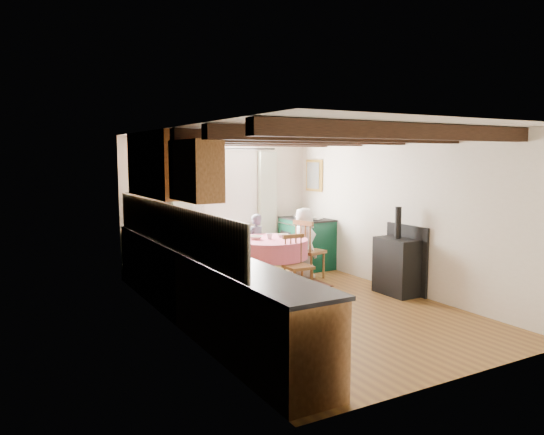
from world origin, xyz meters
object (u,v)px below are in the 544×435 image
dining_table (270,262)px  chair_near (298,265)px  chair_left (231,259)px  child_right (304,243)px  aga_range (307,242)px  cast_iron_stove (397,251)px  chair_right (310,249)px  cup (270,236)px  child_far (255,245)px

dining_table → chair_near: 0.72m
chair_left → child_right: size_ratio=0.84×
aga_range → cast_iron_stove: cast_iron_stove is taller
chair_left → chair_right: chair_right is taller
dining_table → child_right: size_ratio=1.03×
chair_near → chair_left: bearing=144.7°
dining_table → chair_left: bearing=-173.2°
cast_iron_stove → cup: (-1.37, 1.46, 0.13)m
chair_left → child_far: bearing=139.1°
dining_table → aga_range: aga_range is taller
child_far → child_right: child_right is taller
dining_table → chair_near: (0.10, -0.71, 0.07)m
aga_range → cast_iron_stove: size_ratio=0.77×
child_far → chair_left: bearing=27.7°
chair_near → chair_right: size_ratio=0.88×
chair_right → cup: bearing=75.6°
chair_left → chair_right: 1.53m
child_far → chair_near: bearing=74.3°
cup → chair_right: bearing=2.3°
chair_right → child_far: child_far is taller
child_right → cast_iron_stove: bearing=-154.8°
chair_left → cup: bearing=102.9°
chair_right → dining_table: bearing=75.6°
chair_near → aga_range: 1.92m
chair_left → aga_range: size_ratio=0.99×
chair_near → child_far: bearing=91.4°
chair_near → chair_left: chair_left is taller
chair_near → cup: chair_near is taller
child_far → child_right: bearing=125.8°
child_far → child_right: size_ratio=0.90×
chair_left → chair_near: bearing=59.1°
dining_table → chair_near: chair_near is taller
chair_near → child_far: size_ratio=0.83×
aga_range → cup: (-1.26, -0.82, 0.32)m
chair_right → aga_range: bearing=-47.0°
chair_left → aga_range: 2.18m
aga_range → cast_iron_stove: 2.30m
cast_iron_stove → cup: 2.01m
cast_iron_stove → cup: cast_iron_stove is taller
chair_left → chair_right: size_ratio=1.00×
cast_iron_stove → aga_range: bearing=92.8°
cast_iron_stove → child_right: (-0.60, 1.63, -0.06)m
child_far → child_right: (0.66, -0.53, 0.06)m
aga_range → cup: aga_range is taller
chair_right → child_right: (-0.03, 0.13, 0.09)m
child_right → chair_near: bearing=147.8°
cast_iron_stove → child_far: bearing=120.2°
cup → dining_table: bearing=90.1°
chair_right → cast_iron_stove: bearing=-175.8°
cast_iron_stove → child_right: bearing=110.3°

